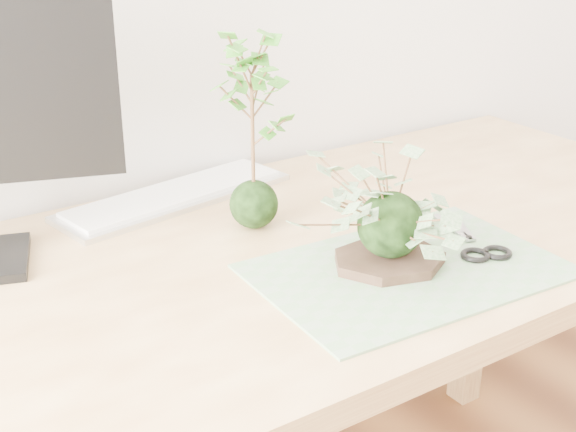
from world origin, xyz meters
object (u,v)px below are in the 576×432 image
object	(u,v)px
ivy_kokedama	(392,195)
maple_kokedama	(252,88)
desk	(293,298)
keyboard	(175,196)

from	to	relation	value
ivy_kokedama	maple_kokedama	xyz separation A→B (m)	(-0.08, 0.23, 0.12)
desk	maple_kokedama	distance (m)	0.33
keyboard	maple_kokedama	bearing A→B (deg)	-82.60
desk	keyboard	world-z (taller)	keyboard
desk	maple_kokedama	world-z (taller)	maple_kokedama
maple_kokedama	keyboard	xyz separation A→B (m)	(-0.05, 0.18, -0.22)
ivy_kokedama	keyboard	world-z (taller)	ivy_kokedama
ivy_kokedama	keyboard	xyz separation A→B (m)	(-0.14, 0.41, -0.10)
maple_kokedama	keyboard	distance (m)	0.29
ivy_kokedama	desk	bearing A→B (deg)	120.17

